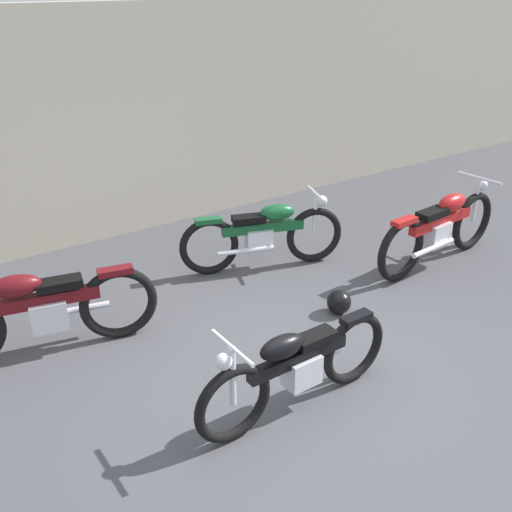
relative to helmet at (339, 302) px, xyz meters
The scene contains 7 objects.
ground_plane 1.27m from the helmet, 147.45° to the right, with size 40.00×40.00×0.00m, color #47474C.
building_wall 3.85m from the helmet, 107.19° to the left, with size 18.00×0.30×2.99m, color #B2A893.
helmet is the anchor object (origin of this frame).
motorcycle_maroon 3.00m from the helmet, 159.65° to the left, with size 2.13×0.72×0.97m.
motorcycle_green 1.37m from the helmet, 91.33° to the left, with size 1.95×0.87×0.91m.
motorcycle_black 1.66m from the helmet, 144.55° to the right, with size 1.93×0.54×0.86m.
motorcycle_red 1.86m from the helmet, ahead, with size 2.20×0.62×0.99m.
Camera 1 is at (-2.71, -3.26, 3.26)m, focal length 41.03 mm.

